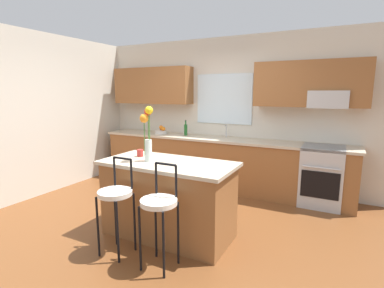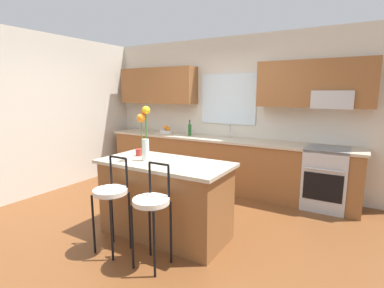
{
  "view_description": "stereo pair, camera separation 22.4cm",
  "coord_description": "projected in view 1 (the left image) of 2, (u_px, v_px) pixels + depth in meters",
  "views": [
    {
      "loc": [
        1.95,
        -3.05,
        1.73
      ],
      "look_at": [
        0.09,
        0.55,
        1.0
      ],
      "focal_mm": 27.11,
      "sensor_mm": 36.0,
      "label": 1
    },
    {
      "loc": [
        2.15,
        -2.94,
        1.73
      ],
      "look_at": [
        0.09,
        0.55,
        1.0
      ],
      "focal_mm": 27.11,
      "sensor_mm": 36.0,
      "label": 2
    }
  ],
  "objects": [
    {
      "name": "fruit_bowl_oranges",
      "position": [
        161.0,
        131.0,
        5.71
      ],
      "size": [
        0.24,
        0.24,
        0.16
      ],
      "color": "silver",
      "rests_on": "counter_run"
    },
    {
      "name": "sink_faucet",
      "position": [
        226.0,
        130.0,
        5.23
      ],
      "size": [
        0.02,
        0.13,
        0.23
      ],
      "color": "#B7BABC",
      "rests_on": "counter_run"
    },
    {
      "name": "counter_run",
      "position": [
        217.0,
        163.0,
        5.25
      ],
      "size": [
        4.56,
        0.64,
        0.92
      ],
      "color": "brown",
      "rests_on": "ground"
    },
    {
      "name": "kitchen_island",
      "position": [
        168.0,
        199.0,
        3.48
      ],
      "size": [
        1.59,
        0.77,
        0.92
      ],
      "color": "brown",
      "rests_on": "ground"
    },
    {
      "name": "mug_ceramic",
      "position": [
        140.0,
        153.0,
        3.68
      ],
      "size": [
        0.08,
        0.08,
        0.09
      ],
      "primitive_type": "cylinder",
      "color": "#A52D28",
      "rests_on": "kitchen_island"
    },
    {
      "name": "bottle_olive_oil",
      "position": [
        186.0,
        129.0,
        5.45
      ],
      "size": [
        0.06,
        0.06,
        0.29
      ],
      "color": "#1E5923",
      "rests_on": "counter_run"
    },
    {
      "name": "oven_range",
      "position": [
        321.0,
        176.0,
        4.45
      ],
      "size": [
        0.6,
        0.64,
        0.92
      ],
      "color": "#B7BABC",
      "rests_on": "ground"
    },
    {
      "name": "bar_stool_near",
      "position": [
        116.0,
        197.0,
        3.06
      ],
      "size": [
        0.36,
        0.36,
        1.04
      ],
      "color": "black",
      "rests_on": "ground"
    },
    {
      "name": "ground_plane",
      "position": [
        167.0,
        224.0,
        3.85
      ],
      "size": [
        14.0,
        14.0,
        0.0
      ],
      "primitive_type": "plane",
      "color": "brown"
    },
    {
      "name": "bar_stool_middle",
      "position": [
        159.0,
        207.0,
        2.81
      ],
      "size": [
        0.36,
        0.36,
        1.04
      ],
      "color": "black",
      "rests_on": "ground"
    },
    {
      "name": "back_wall_assembly",
      "position": [
        226.0,
        104.0,
        5.31
      ],
      "size": [
        5.6,
        0.5,
        2.7
      ],
      "color": "beige",
      "rests_on": "ground"
    },
    {
      "name": "wall_left",
      "position": [
        50.0,
        114.0,
        5.03
      ],
      "size": [
        0.12,
        4.6,
        2.7
      ],
      "primitive_type": "cube",
      "color": "beige",
      "rests_on": "ground"
    },
    {
      "name": "flower_vase",
      "position": [
        147.0,
        131.0,
        3.38
      ],
      "size": [
        0.14,
        0.17,
        0.65
      ],
      "color": "silver",
      "rests_on": "kitchen_island"
    }
  ]
}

